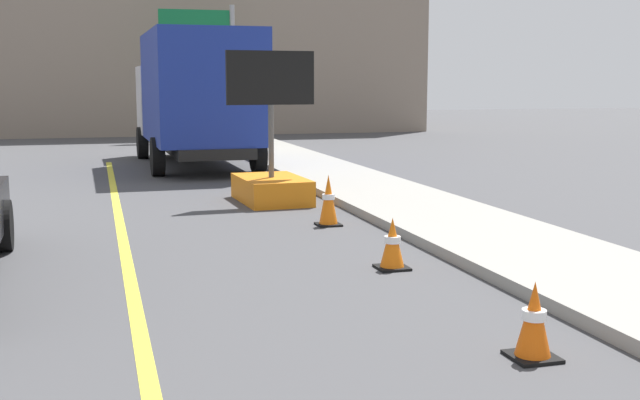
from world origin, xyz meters
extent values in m
cube|color=orange|center=(2.72, 15.79, 0.23)|extent=(1.19, 1.85, 0.45)
cylinder|color=#4C4C4C|center=(2.72, 15.79, 1.10)|extent=(0.10, 0.10, 1.30)
cube|color=black|center=(2.72, 15.79, 2.23)|extent=(1.60, 0.16, 0.95)
sphere|color=yellow|center=(3.27, 15.87, 2.23)|extent=(0.09, 0.09, 0.09)
sphere|color=yellow|center=(2.97, 15.86, 2.23)|extent=(0.09, 0.09, 0.09)
sphere|color=yellow|center=(2.67, 15.84, 2.23)|extent=(0.09, 0.09, 0.09)
sphere|color=yellow|center=(2.37, 15.83, 2.23)|extent=(0.09, 0.09, 0.09)
sphere|color=yellow|center=(2.20, 15.82, 2.41)|extent=(0.09, 0.09, 0.09)
sphere|color=yellow|center=(2.20, 15.82, 2.04)|extent=(0.09, 0.09, 0.09)
cube|color=black|center=(2.19, 22.51, 0.57)|extent=(1.87, 6.97, 0.25)
cube|color=silver|center=(2.14, 25.01, 1.65)|extent=(2.51, 1.99, 1.90)
cube|color=navy|center=(2.21, 21.45, 2.03)|extent=(2.57, 4.76, 2.66)
cylinder|color=black|center=(0.96, 24.84, 0.45)|extent=(0.30, 0.91, 0.90)
cylinder|color=black|center=(3.34, 24.89, 0.45)|extent=(0.30, 0.91, 0.90)
cylinder|color=black|center=(1.04, 20.41, 0.45)|extent=(0.30, 0.91, 0.90)
cylinder|color=black|center=(3.42, 20.45, 0.45)|extent=(0.30, 0.91, 0.90)
cylinder|color=black|center=(-1.49, 12.64, 0.33)|extent=(0.24, 0.67, 0.66)
cylinder|color=gray|center=(4.73, 31.50, 2.50)|extent=(0.18, 0.18, 5.00)
cube|color=#0F6033|center=(3.33, 31.53, 4.15)|extent=(2.60, 0.11, 1.30)
cube|color=white|center=(3.33, 31.56, 4.15)|extent=(1.82, 0.05, 0.18)
cube|color=gray|center=(4.46, 38.93, 4.49)|extent=(18.75, 9.43, 8.99)
cube|color=black|center=(2.92, 7.27, 0.01)|extent=(0.36, 0.36, 0.03)
cone|color=#EA5B0C|center=(2.92, 7.27, 0.33)|extent=(0.28, 0.28, 0.59)
cylinder|color=white|center=(2.92, 7.27, 0.35)|extent=(0.19, 0.19, 0.08)
cube|color=black|center=(2.95, 10.36, 0.01)|extent=(0.36, 0.36, 0.03)
cone|color=orange|center=(2.95, 10.36, 0.32)|extent=(0.28, 0.28, 0.57)
cylinder|color=white|center=(2.95, 10.36, 0.35)|extent=(0.19, 0.19, 0.08)
cube|color=black|center=(3.03, 13.24, 0.01)|extent=(0.36, 0.36, 0.03)
cone|color=orange|center=(3.03, 13.24, 0.40)|extent=(0.28, 0.28, 0.74)
cylinder|color=white|center=(3.03, 13.24, 0.44)|extent=(0.19, 0.19, 0.08)
camera|label=1|loc=(-0.29, 2.10, 2.13)|focal=43.85mm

